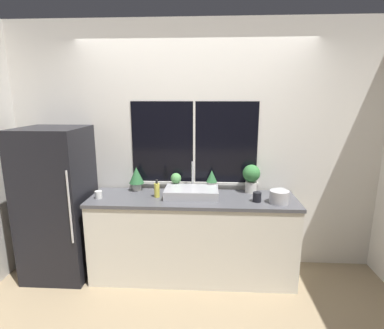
{
  "coord_description": "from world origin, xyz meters",
  "views": [
    {
      "loc": [
        0.16,
        -2.66,
        1.91
      ],
      "look_at": [
        -0.01,
        0.28,
        1.24
      ],
      "focal_mm": 28.0,
      "sensor_mm": 36.0,
      "label": 1
    }
  ],
  "objects_px": {
    "potted_plant_center_left": "(176,181)",
    "potted_plant_far_left": "(136,177)",
    "sink": "(192,192)",
    "mug_grey": "(281,193)",
    "kettle": "(279,196)",
    "mug_white": "(98,195)",
    "potted_plant_far_right": "(251,176)",
    "mug_black": "(257,197)",
    "refrigerator": "(59,202)",
    "potted_plant_center_right": "(212,180)",
    "soap_bottle": "(157,190)"
  },
  "relations": [
    {
      "from": "mug_grey",
      "to": "kettle",
      "type": "xyz_separation_m",
      "value": [
        -0.06,
        -0.18,
        0.02
      ]
    },
    {
      "from": "potted_plant_far_right",
      "to": "mug_black",
      "type": "xyz_separation_m",
      "value": [
        0.02,
        -0.3,
        -0.13
      ]
    },
    {
      "from": "mug_white",
      "to": "mug_black",
      "type": "xyz_separation_m",
      "value": [
        1.61,
        -0.01,
        0.01
      ]
    },
    {
      "from": "potted_plant_center_left",
      "to": "mug_black",
      "type": "relative_size",
      "value": 2.1
    },
    {
      "from": "refrigerator",
      "to": "potted_plant_center_left",
      "type": "bearing_deg",
      "value": 8.58
    },
    {
      "from": "potted_plant_far_left",
      "to": "mug_black",
      "type": "xyz_separation_m",
      "value": [
        1.28,
        -0.3,
        -0.11
      ]
    },
    {
      "from": "mug_white",
      "to": "soap_bottle",
      "type": "bearing_deg",
      "value": 6.9
    },
    {
      "from": "refrigerator",
      "to": "sink",
      "type": "bearing_deg",
      "value": 0.35
    },
    {
      "from": "refrigerator",
      "to": "potted_plant_far_left",
      "type": "height_order",
      "value": "refrigerator"
    },
    {
      "from": "sink",
      "to": "mug_grey",
      "type": "relative_size",
      "value": 5.77
    },
    {
      "from": "mug_white",
      "to": "mug_black",
      "type": "bearing_deg",
      "value": -0.37
    },
    {
      "from": "potted_plant_far_left",
      "to": "mug_white",
      "type": "relative_size",
      "value": 3.42
    },
    {
      "from": "potted_plant_center_right",
      "to": "soap_bottle",
      "type": "distance_m",
      "value": 0.61
    },
    {
      "from": "potted_plant_center_left",
      "to": "potted_plant_far_left",
      "type": "bearing_deg",
      "value": 180.0
    },
    {
      "from": "potted_plant_far_left",
      "to": "mug_black",
      "type": "height_order",
      "value": "potted_plant_far_left"
    },
    {
      "from": "mug_black",
      "to": "mug_grey",
      "type": "bearing_deg",
      "value": 29.47
    },
    {
      "from": "potted_plant_far_left",
      "to": "mug_white",
      "type": "height_order",
      "value": "potted_plant_far_left"
    },
    {
      "from": "potted_plant_far_left",
      "to": "potted_plant_far_right",
      "type": "xyz_separation_m",
      "value": [
        1.26,
        0.0,
        0.03
      ]
    },
    {
      "from": "potted_plant_center_left",
      "to": "kettle",
      "type": "distance_m",
      "value": 1.1
    },
    {
      "from": "potted_plant_far_right",
      "to": "sink",
      "type": "bearing_deg",
      "value": -164.23
    },
    {
      "from": "potted_plant_center_right",
      "to": "mug_white",
      "type": "bearing_deg",
      "value": -165.92
    },
    {
      "from": "mug_white",
      "to": "kettle",
      "type": "height_order",
      "value": "kettle"
    },
    {
      "from": "mug_white",
      "to": "kettle",
      "type": "relative_size",
      "value": 0.41
    },
    {
      "from": "potted_plant_far_left",
      "to": "mug_black",
      "type": "bearing_deg",
      "value": -13.25
    },
    {
      "from": "soap_bottle",
      "to": "refrigerator",
      "type": "bearing_deg",
      "value": 178.37
    },
    {
      "from": "kettle",
      "to": "potted_plant_far_right",
      "type": "bearing_deg",
      "value": 124.75
    },
    {
      "from": "potted_plant_far_right",
      "to": "mug_white",
      "type": "bearing_deg",
      "value": -169.62
    },
    {
      "from": "mug_grey",
      "to": "mug_white",
      "type": "relative_size",
      "value": 1.24
    },
    {
      "from": "potted_plant_far_left",
      "to": "mug_black",
      "type": "distance_m",
      "value": 1.32
    },
    {
      "from": "mug_grey",
      "to": "potted_plant_center_right",
      "type": "bearing_deg",
      "value": 168.1
    },
    {
      "from": "sink",
      "to": "kettle",
      "type": "height_order",
      "value": "sink"
    },
    {
      "from": "mug_grey",
      "to": "mug_white",
      "type": "xyz_separation_m",
      "value": [
        -1.87,
        -0.14,
        -0.01
      ]
    },
    {
      "from": "potted_plant_center_right",
      "to": "potted_plant_far_right",
      "type": "xyz_separation_m",
      "value": [
        0.43,
        0.0,
        0.05
      ]
    },
    {
      "from": "refrigerator",
      "to": "potted_plant_center_right",
      "type": "bearing_deg",
      "value": 6.55
    },
    {
      "from": "potted_plant_far_right",
      "to": "kettle",
      "type": "xyz_separation_m",
      "value": [
        0.23,
        -0.33,
        -0.11
      ]
    },
    {
      "from": "sink",
      "to": "potted_plant_center_left",
      "type": "xyz_separation_m",
      "value": [
        -0.18,
        0.18,
        0.06
      ]
    },
    {
      "from": "potted_plant_center_left",
      "to": "potted_plant_far_right",
      "type": "xyz_separation_m",
      "value": [
        0.82,
        0.0,
        0.07
      ]
    },
    {
      "from": "potted_plant_center_left",
      "to": "soap_bottle",
      "type": "distance_m",
      "value": 0.28
    },
    {
      "from": "mug_grey",
      "to": "mug_black",
      "type": "height_order",
      "value": "same"
    },
    {
      "from": "soap_bottle",
      "to": "mug_white",
      "type": "relative_size",
      "value": 2.44
    },
    {
      "from": "mug_grey",
      "to": "kettle",
      "type": "relative_size",
      "value": 0.51
    },
    {
      "from": "potted_plant_far_right",
      "to": "soap_bottle",
      "type": "xyz_separation_m",
      "value": [
        -0.99,
        -0.22,
        -0.1
      ]
    },
    {
      "from": "soap_bottle",
      "to": "kettle",
      "type": "bearing_deg",
      "value": -5.24
    },
    {
      "from": "refrigerator",
      "to": "mug_white",
      "type": "height_order",
      "value": "refrigerator"
    },
    {
      "from": "sink",
      "to": "mug_grey",
      "type": "height_order",
      "value": "sink"
    },
    {
      "from": "soap_bottle",
      "to": "potted_plant_center_left",
      "type": "bearing_deg",
      "value": 51.41
    },
    {
      "from": "potted_plant_center_left",
      "to": "potted_plant_center_right",
      "type": "relative_size",
      "value": 0.84
    },
    {
      "from": "mug_black",
      "to": "refrigerator",
      "type": "bearing_deg",
      "value": 176.92
    },
    {
      "from": "sink",
      "to": "potted_plant_center_left",
      "type": "distance_m",
      "value": 0.26
    },
    {
      "from": "potted_plant_far_left",
      "to": "mug_white",
      "type": "bearing_deg",
      "value": -138.56
    }
  ]
}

